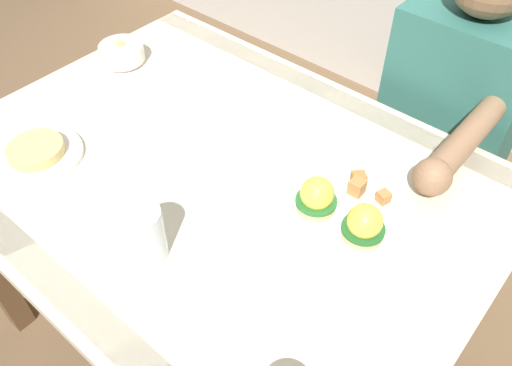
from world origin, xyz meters
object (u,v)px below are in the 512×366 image
(diner_person, at_px, (444,122))
(fork, at_px, (181,83))
(eggs_benedict_plate, at_px, (341,214))
(fruit_bowl, at_px, (123,53))
(side_plate, at_px, (37,153))
(dining_table, at_px, (218,203))
(water_glass_near, at_px, (146,236))

(diner_person, bearing_deg, fork, -143.68)
(eggs_benedict_plate, xyz_separation_m, fruit_bowl, (-0.78, 0.09, 0.00))
(fruit_bowl, xyz_separation_m, side_plate, (0.16, -0.38, -0.02))
(side_plate, bearing_deg, fork, 85.07)
(side_plate, bearing_deg, eggs_benedict_plate, 24.27)
(dining_table, height_order, fork, fork)
(fork, relative_size, water_glass_near, 1.27)
(dining_table, relative_size, eggs_benedict_plate, 4.44)
(water_glass_near, bearing_deg, fork, 130.16)
(water_glass_near, bearing_deg, eggs_benedict_plate, 52.01)
(eggs_benedict_plate, bearing_deg, diner_person, 92.00)
(dining_table, height_order, fruit_bowl, fruit_bowl)
(eggs_benedict_plate, distance_m, fork, 0.60)
(dining_table, relative_size, side_plate, 6.00)
(dining_table, height_order, diner_person, diner_person)
(eggs_benedict_plate, xyz_separation_m, side_plate, (-0.63, -0.28, -0.01))
(fork, bearing_deg, dining_table, -31.11)
(diner_person, bearing_deg, side_plate, -126.20)
(dining_table, bearing_deg, diner_person, 65.57)
(fruit_bowl, xyz_separation_m, water_glass_near, (0.55, -0.39, 0.02))
(eggs_benedict_plate, xyz_separation_m, fork, (-0.59, 0.13, -0.02))
(dining_table, xyz_separation_m, side_plate, (-0.33, -0.23, 0.12))
(diner_person, bearing_deg, dining_table, -114.43)
(eggs_benedict_plate, distance_m, fruit_bowl, 0.79)
(eggs_benedict_plate, relative_size, fork, 1.82)
(fork, height_order, side_plate, side_plate)
(fork, bearing_deg, fruit_bowl, -170.48)
(fruit_bowl, xyz_separation_m, fork, (0.19, 0.03, -0.03))
(fork, xyz_separation_m, side_plate, (-0.04, -0.41, 0.01))
(eggs_benedict_plate, relative_size, fruit_bowl, 2.25)
(fruit_bowl, height_order, side_plate, fruit_bowl)
(side_plate, bearing_deg, fruit_bowl, 112.53)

